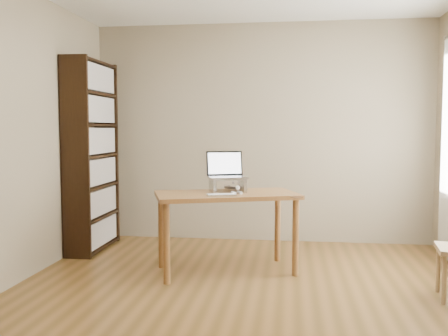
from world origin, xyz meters
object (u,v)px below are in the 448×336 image
at_px(bookshelf, 92,156).
at_px(keyboard, 221,195).
at_px(cat, 231,186).
at_px(laptop, 228,171).
at_px(desk, 227,204).

height_order(bookshelf, keyboard, bookshelf).
bearing_deg(cat, keyboard, -127.05).
relative_size(bookshelf, cat, 4.51).
bearing_deg(keyboard, cat, 64.69).
xyz_separation_m(bookshelf, laptop, (1.59, -0.55, -0.11)).
bearing_deg(keyboard, laptop, 70.60).
bearing_deg(bookshelf, laptop, -18.87).
relative_size(bookshelf, laptop, 5.04).
xyz_separation_m(bookshelf, keyboard, (1.58, -0.91, -0.29)).
xyz_separation_m(bookshelf, desk, (1.59, -0.69, -0.41)).
bearing_deg(laptop, cat, -63.85).
bearing_deg(desk, cat, 53.99).
xyz_separation_m(desk, laptop, (-0.00, 0.14, 0.30)).
distance_m(desk, keyboard, 0.25).
height_order(keyboard, cat, cat).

